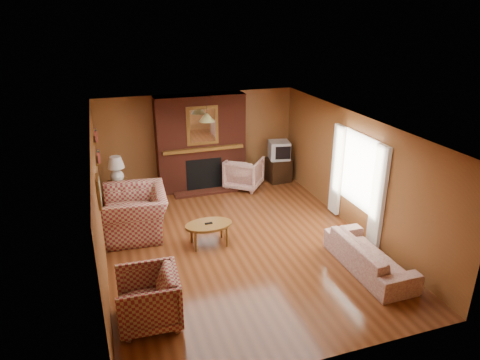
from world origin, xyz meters
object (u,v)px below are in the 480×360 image
object	(u,v)px
floral_armchair	(244,173)
tv_stand	(278,170)
table_lamp	(116,168)
coffee_table	(209,226)
plaid_armchair	(148,299)
floral_sofa	(369,255)
plaid_loveseat	(136,213)
side_table	(119,195)
fireplace	(201,144)
crt_tv	(279,150)

from	to	relation	value
floral_armchair	tv_stand	world-z (taller)	floral_armchair
table_lamp	tv_stand	bearing A→B (deg)	4.82
floral_armchair	coffee_table	size ratio (longest dim) A/B	0.95
floral_armchair	coffee_table	distance (m)	3.00
plaid_armchair	floral_sofa	xyz separation A→B (m)	(3.85, 0.18, -0.13)
plaid_loveseat	floral_sofa	distance (m)	4.59
plaid_loveseat	side_table	xyz separation A→B (m)	(-0.25, 1.42, -0.16)
coffee_table	side_table	bearing A→B (deg)	123.36
side_table	table_lamp	distance (m)	0.65
fireplace	plaid_loveseat	xyz separation A→B (m)	(-1.85, -1.95, -0.72)
table_lamp	crt_tv	distance (m)	4.17
floral_sofa	plaid_armchair	bearing A→B (deg)	92.24
crt_tv	table_lamp	bearing A→B (deg)	-175.26
fireplace	coffee_table	bearing A→B (deg)	-101.00
floral_sofa	side_table	distance (m)	5.70
fireplace	crt_tv	bearing A→B (deg)	-5.30
tv_stand	plaid_loveseat	bearing A→B (deg)	-159.68
floral_armchair	crt_tv	xyz separation A→B (m)	(1.02, 0.14, 0.47)
floral_armchair	coffee_table	world-z (taller)	floral_armchair
coffee_table	plaid_armchair	bearing A→B (deg)	-126.21
side_table	tv_stand	size ratio (longest dim) A/B	0.97
floral_armchair	side_table	bearing A→B (deg)	42.02
fireplace	side_table	bearing A→B (deg)	-165.71
side_table	floral_sofa	bearing A→B (deg)	-45.44
plaid_armchair	coffee_table	distance (m)	2.35
plaid_armchair	side_table	world-z (taller)	plaid_armchair
coffee_table	crt_tv	xyz separation A→B (m)	(2.61, 2.69, 0.46)
floral_sofa	crt_tv	xyz separation A→B (m)	(0.15, 4.41, 0.58)
plaid_armchair	plaid_loveseat	bearing A→B (deg)	-179.35
plaid_armchair	side_table	xyz separation A→B (m)	(-0.15, 4.24, -0.11)
plaid_armchair	fireplace	bearing A→B (deg)	160.47
plaid_loveseat	fireplace	bearing A→B (deg)	139.99
fireplace	crt_tv	size ratio (longest dim) A/B	4.03
side_table	table_lamp	xyz separation A→B (m)	(0.00, -0.00, 0.65)
floral_armchair	crt_tv	bearing A→B (deg)	-134.23
plaid_loveseat	table_lamp	xyz separation A→B (m)	(-0.25, 1.42, 0.49)
plaid_armchair	crt_tv	size ratio (longest dim) A/B	1.51
side_table	tv_stand	bearing A→B (deg)	4.82
table_lamp	tv_stand	world-z (taller)	table_lamp
floral_sofa	tv_stand	world-z (taller)	tv_stand
fireplace	table_lamp	world-z (taller)	fireplace
fireplace	plaid_armchair	size ratio (longest dim) A/B	2.67
fireplace	floral_sofa	distance (m)	5.06
floral_armchair	crt_tv	size ratio (longest dim) A/B	1.46
fireplace	table_lamp	xyz separation A→B (m)	(-2.10, -0.53, -0.23)
plaid_armchair	floral_armchair	size ratio (longest dim) A/B	1.03
plaid_armchair	side_table	bearing A→B (deg)	-175.29
fireplace	table_lamp	bearing A→B (deg)	-165.71
plaid_armchair	table_lamp	xyz separation A→B (m)	(-0.15, 4.24, 0.54)
plaid_loveseat	plaid_armchair	xyz separation A→B (m)	(-0.10, -2.82, -0.05)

